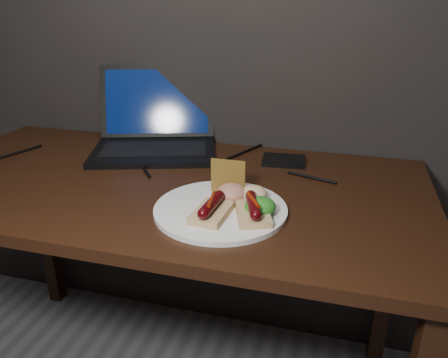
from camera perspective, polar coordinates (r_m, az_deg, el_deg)
desk at (r=1.22m, az=-8.02°, el=-4.12°), size 1.40×0.70×0.75m
laptop at (r=1.42m, az=-8.96°, el=6.08°), size 0.46×0.43×0.25m
hard_drive at (r=1.30m, az=7.79°, el=2.40°), size 0.13×0.09×0.02m
desk_cables at (r=1.31m, az=-7.68°, el=2.37°), size 1.02×0.39×0.01m
plate at (r=1.01m, az=-0.46°, el=-4.00°), size 0.39×0.39×0.01m
bread_sausage_center at (r=0.96m, az=-1.65°, el=-3.95°), size 0.08×0.12×0.04m
bread_sausage_right at (r=0.96m, az=3.82°, el=-4.02°), size 0.10×0.13×0.04m
crispbread at (r=1.06m, az=0.54°, el=0.34°), size 0.09×0.01×0.08m
salad_greens at (r=0.97m, az=4.74°, el=-3.56°), size 0.07×0.07×0.04m
salsa_mound at (r=1.03m, az=1.01°, el=-1.77°), size 0.07×0.07×0.04m
coleslaw_mound at (r=1.03m, az=3.87°, el=-1.89°), size 0.06×0.06×0.04m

